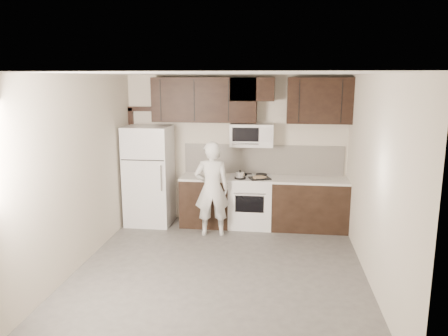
% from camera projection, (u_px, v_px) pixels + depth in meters
% --- Properties ---
extents(floor, '(4.50, 4.50, 0.00)m').
position_uv_depth(floor, '(220.00, 271.00, 6.09)').
color(floor, '#4F4D4A').
rests_on(floor, ground).
extents(back_wall, '(4.00, 0.00, 4.00)m').
position_uv_depth(back_wall, '(236.00, 150.00, 8.00)').
color(back_wall, beige).
rests_on(back_wall, ground).
extents(ceiling, '(4.50, 4.50, 0.00)m').
position_uv_depth(ceiling, '(219.00, 73.00, 5.54)').
color(ceiling, white).
rests_on(ceiling, back_wall).
extents(counter_run, '(2.95, 0.64, 0.91)m').
position_uv_depth(counter_run, '(267.00, 202.00, 7.81)').
color(counter_run, black).
rests_on(counter_run, floor).
extents(stove, '(0.76, 0.66, 0.94)m').
position_uv_depth(stove, '(251.00, 201.00, 7.85)').
color(stove, silver).
rests_on(stove, floor).
extents(backsplash, '(2.90, 0.02, 0.54)m').
position_uv_depth(backsplash, '(263.00, 159.00, 7.97)').
color(backsplash, silver).
rests_on(backsplash, counter_run).
extents(upper_cabinets, '(3.48, 0.35, 0.78)m').
position_uv_depth(upper_cabinets, '(247.00, 99.00, 7.62)').
color(upper_cabinets, black).
rests_on(upper_cabinets, back_wall).
extents(microwave, '(0.76, 0.42, 0.40)m').
position_uv_depth(microwave, '(252.00, 135.00, 7.72)').
color(microwave, silver).
rests_on(microwave, upper_cabinets).
extents(refrigerator, '(0.80, 0.76, 1.80)m').
position_uv_depth(refrigerator, '(149.00, 175.00, 7.94)').
color(refrigerator, silver).
rests_on(refrigerator, floor).
extents(door_trim, '(0.50, 0.08, 2.12)m').
position_uv_depth(door_trim, '(135.00, 153.00, 8.22)').
color(door_trim, black).
rests_on(door_trim, floor).
extents(saucepan, '(0.28, 0.17, 0.16)m').
position_uv_depth(saucepan, '(240.00, 175.00, 7.62)').
color(saucepan, silver).
rests_on(saucepan, stove).
extents(baking_tray, '(0.42, 0.36, 0.02)m').
position_uv_depth(baking_tray, '(260.00, 178.00, 7.63)').
color(baking_tray, black).
rests_on(baking_tray, counter_run).
extents(pizza, '(0.30, 0.30, 0.02)m').
position_uv_depth(pizza, '(260.00, 177.00, 7.62)').
color(pizza, tan).
rests_on(pizza, baking_tray).
extents(person, '(0.65, 0.49, 1.62)m').
position_uv_depth(person, '(212.00, 189.00, 7.35)').
color(person, silver).
rests_on(person, floor).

